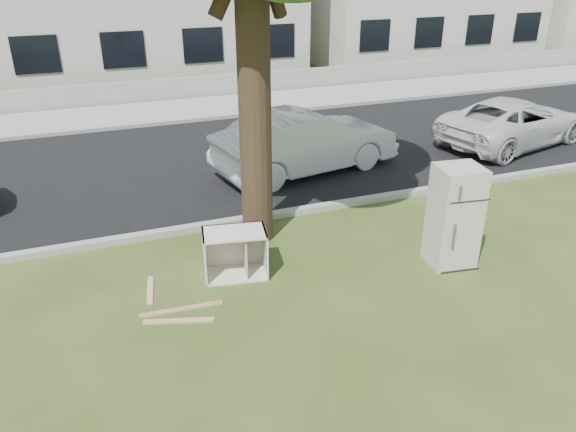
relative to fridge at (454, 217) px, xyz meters
name	(u,v)px	position (x,y,z in m)	size (l,w,h in m)	color
ground	(318,283)	(-2.28, 0.17, -0.84)	(120.00, 120.00, 0.00)	#344518
road	(221,160)	(-2.28, 6.17, -0.84)	(120.00, 7.00, 0.01)	black
kerb_near	(267,219)	(-2.28, 2.62, -0.84)	(120.00, 0.18, 0.12)	gray
kerb_far	(191,122)	(-2.28, 9.72, -0.84)	(120.00, 0.18, 0.12)	gray
sidewalk	(182,110)	(-2.28, 11.17, -0.84)	(120.00, 2.80, 0.01)	gray
low_wall	(172,89)	(-2.28, 12.77, -0.49)	(120.00, 0.15, 0.70)	gray
fridge	(454,217)	(0.00, 0.00, 0.00)	(0.69, 0.64, 1.68)	beige
cabinet	(235,253)	(-3.40, 0.88, -0.46)	(0.98, 0.61, 0.76)	silver
plank_a	(182,309)	(-4.41, 0.21, -0.83)	(1.19, 0.10, 0.02)	tan
plank_b	(179,321)	(-4.50, -0.06, -0.83)	(0.99, 0.10, 0.02)	tan
plank_c	(150,290)	(-4.76, 0.88, -0.83)	(0.77, 0.09, 0.02)	tan
car_center	(306,142)	(-0.61, 4.75, -0.13)	(1.51, 4.32, 1.42)	silver
car_right	(514,122)	(5.25, 4.67, -0.23)	(2.02, 4.39, 1.22)	silver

